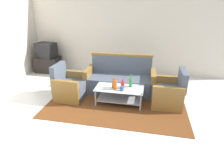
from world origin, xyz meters
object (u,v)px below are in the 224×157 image
at_px(armchair_left, 70,87).
at_px(bottle_red, 123,85).
at_px(bottle_orange, 115,85).
at_px(cup, 122,89).
at_px(couch, 120,80).
at_px(bottle_green, 131,82).
at_px(tv_stand, 48,64).
at_px(coffee_table, 119,93).
at_px(television, 46,50).
at_px(armchair_right, 168,93).
at_px(bottle_brown, 113,84).

height_order(armchair_left, bottle_red, armchair_left).
bearing_deg(bottle_orange, cup, -13.65).
bearing_deg(couch, cup, 99.98).
relative_size(bottle_green, tv_stand, 0.39).
height_order(armchair_left, coffee_table, armchair_left).
bearing_deg(coffee_table, cup, -64.94).
distance_m(armchair_left, television, 2.26).
relative_size(tv_stand, television, 1.16).
distance_m(coffee_table, bottle_red, 0.25).
xyz_separation_m(couch, cup, (0.17, -0.81, 0.14)).
distance_m(couch, bottle_green, 0.68).
height_order(armchair_right, bottle_brown, armchair_right).
height_order(armchair_right, television, television).
bearing_deg(armchair_left, bottle_orange, 82.89).
bearing_deg(bottle_red, couch, 103.57).
relative_size(coffee_table, tv_stand, 1.38).
relative_size(couch, tv_stand, 2.27).
bearing_deg(tv_stand, television, 75.55).
distance_m(armchair_left, bottle_orange, 1.21).
height_order(couch, cup, couch).
bearing_deg(bottle_brown, cup, -27.60).
bearing_deg(bottle_orange, bottle_green, 32.79).
relative_size(bottle_green, cup, 3.09).
bearing_deg(cup, coffee_table, 115.06).
relative_size(couch, cup, 18.19).
distance_m(couch, coffee_table, 0.65).
bearing_deg(tv_stand, armchair_left, -47.30).
bearing_deg(coffee_table, couch, 97.92).
height_order(bottle_green, cup, bottle_green).
bearing_deg(bottle_green, armchair_right, 5.02).
bearing_deg(bottle_orange, television, 146.03).
bearing_deg(bottle_red, cup, -90.66).
bearing_deg(cup, bottle_brown, 152.40).
relative_size(bottle_red, cup, 2.39).
height_order(armchair_right, tv_stand, armchair_right).
bearing_deg(couch, bottle_brown, 84.36).
xyz_separation_m(bottle_brown, bottle_orange, (0.06, -0.07, 0.02)).
xyz_separation_m(armchair_right, television, (-3.85, 1.51, 0.47)).
relative_size(bottle_brown, cup, 2.33).
bearing_deg(cup, bottle_red, 89.34).
bearing_deg(armchair_left, bottle_red, 87.05).
distance_m(armchair_right, tv_stand, 4.14).
bearing_deg(bottle_brown, coffee_table, 20.59).
bearing_deg(tv_stand, bottle_brown, -33.38).
bearing_deg(bottle_red, bottle_brown, -179.78).
distance_m(armchair_right, coffee_table, 1.12).
bearing_deg(tv_stand, couch, -21.11).
relative_size(armchair_right, tv_stand, 1.06).
distance_m(couch, tv_stand, 2.85).
xyz_separation_m(armchair_right, bottle_green, (-0.86, -0.08, 0.24)).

